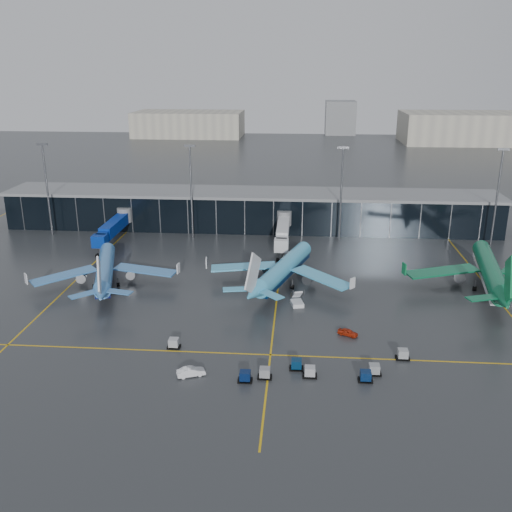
# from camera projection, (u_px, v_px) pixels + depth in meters

# --- Properties ---
(ground) EXTENTS (600.00, 600.00, 0.00)m
(ground) POSITION_uv_depth(u_px,v_px,m) (223.00, 315.00, 108.95)
(ground) COLOR #282B2D
(ground) RESTS_ON ground
(terminal_pier) EXTENTS (142.00, 17.00, 10.70)m
(terminal_pier) POSITION_uv_depth(u_px,v_px,m) (251.00, 209.00, 165.78)
(terminal_pier) COLOR black
(terminal_pier) RESTS_ON ground
(jet_bridges) EXTENTS (94.00, 27.50, 7.20)m
(jet_bridges) POSITION_uv_depth(u_px,v_px,m) (113.00, 227.00, 150.71)
(jet_bridges) COLOR #595B60
(jet_bridges) RESTS_ON ground
(flood_masts) EXTENTS (203.00, 0.50, 25.50)m
(flood_masts) POSITION_uv_depth(u_px,v_px,m) (265.00, 190.00, 151.38)
(flood_masts) COLOR #595B60
(flood_masts) RESTS_ON ground
(distant_hangars) EXTENTS (260.00, 71.00, 22.00)m
(distant_hangars) POSITION_uv_depth(u_px,v_px,m) (359.00, 126.00, 357.49)
(distant_hangars) COLOR #B2AD99
(distant_hangars) RESTS_ON ground
(taxi_lines) EXTENTS (220.00, 120.00, 0.02)m
(taxi_lines) POSITION_uv_depth(u_px,v_px,m) (277.00, 295.00, 118.23)
(taxi_lines) COLOR gold
(taxi_lines) RESTS_ON ground
(airliner_arkefly) EXTENTS (41.11, 44.17, 11.28)m
(airliner_arkefly) POSITION_uv_depth(u_px,v_px,m) (104.00, 260.00, 122.46)
(airliner_arkefly) COLOR #3A7AC0
(airliner_arkefly) RESTS_ON ground
(airliner_klm_near) EXTENTS (44.05, 47.09, 11.86)m
(airliner_klm_near) POSITION_uv_depth(u_px,v_px,m) (284.00, 258.00, 122.38)
(airliner_klm_near) COLOR #43ACDC
(airliner_klm_near) RESTS_ON ground
(airliner_aer_lingus) EXTENTS (43.48, 47.72, 12.98)m
(airliner_aer_lingus) POSITION_uv_depth(u_px,v_px,m) (491.00, 260.00, 119.77)
(airliner_aer_lingus) COLOR #0B603B
(airliner_aer_lingus) RESTS_ON ground
(baggage_carts) EXTENTS (40.14, 11.28, 1.70)m
(baggage_carts) POSITION_uv_depth(u_px,v_px,m) (303.00, 366.00, 88.98)
(baggage_carts) COLOR black
(baggage_carts) RESTS_ON ground
(mobile_airstair) EXTENTS (2.87, 3.62, 3.45)m
(mobile_airstair) POSITION_uv_depth(u_px,v_px,m) (297.00, 302.00, 113.14)
(mobile_airstair) COLOR silver
(mobile_airstair) RESTS_ON ground
(service_van_red) EXTENTS (3.86, 2.94, 1.23)m
(service_van_red) POSITION_uv_depth(u_px,v_px,m) (348.00, 332.00, 100.53)
(service_van_red) COLOR #AC250D
(service_van_red) RESTS_ON ground
(service_van_white) EXTENTS (4.60, 3.02, 1.43)m
(service_van_white) POSITION_uv_depth(u_px,v_px,m) (191.00, 372.00, 87.51)
(service_van_white) COLOR silver
(service_van_white) RESTS_ON ground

